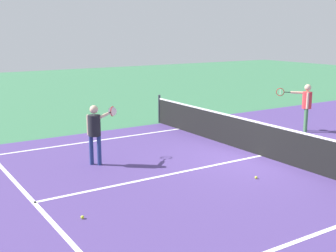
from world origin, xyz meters
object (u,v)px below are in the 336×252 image
Objects in this scene: player_near at (95,128)px; player_far at (306,102)px; tennis_ball_near_net at (256,177)px; net at (262,139)px; tennis_ball_mid_court at (82,217)px.

player_near is 0.96× the size of player_far.
player_far is at bearing 87.52° from player_near.
player_near reaches higher than tennis_ball_near_net.
net is 166.13× the size of tennis_ball_near_net.
player_far is at bearing 112.33° from net.
player_near is 3.60m from tennis_ball_mid_court.
tennis_ball_mid_court is at bearing -91.12° from tennis_ball_near_net.
net is at bearing 132.55° from tennis_ball_near_net.
tennis_ball_mid_court is at bearing -73.73° from player_far.
tennis_ball_near_net is (1.38, -1.51, -0.46)m from net.
net is 166.13× the size of tennis_ball_mid_court.
tennis_ball_near_net is at bearing -47.45° from net.
player_near is at bearing -92.48° from player_far.
tennis_ball_mid_court is (1.30, -5.87, -0.46)m from net.
player_far reaches higher than net.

